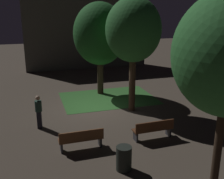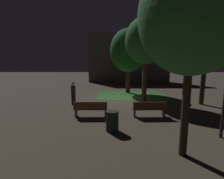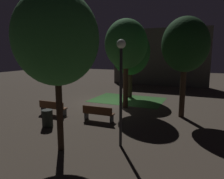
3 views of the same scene
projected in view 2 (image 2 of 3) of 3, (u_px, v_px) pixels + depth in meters
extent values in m
plane|color=#473D33|center=(117.00, 99.00, 13.85)|extent=(60.00, 60.00, 0.00)
cube|color=#2D6028|center=(131.00, 95.00, 15.32)|extent=(5.76, 4.05, 0.01)
cube|color=brown|center=(90.00, 109.00, 9.49)|extent=(1.80, 0.50, 0.06)
cube|color=brown|center=(90.00, 106.00, 9.24)|extent=(1.80, 0.08, 0.40)
cube|color=#2D2D33|center=(76.00, 113.00, 9.52)|extent=(0.08, 0.38, 0.42)
cube|color=#2D2D33|center=(105.00, 113.00, 9.54)|extent=(0.08, 0.38, 0.42)
cube|color=#512D19|center=(148.00, 109.00, 9.50)|extent=(1.81, 0.53, 0.06)
cube|color=#512D19|center=(150.00, 106.00, 9.25)|extent=(1.80, 0.11, 0.40)
cube|color=#2D2D33|center=(134.00, 113.00, 9.51)|extent=(0.09, 0.39, 0.42)
cube|color=#2D2D33|center=(163.00, 113.00, 9.56)|extent=(0.09, 0.39, 0.42)
cylinder|color=#2D2116|center=(185.00, 103.00, 5.45)|extent=(0.25, 0.25, 3.49)
ellipsoid|color=#28662D|center=(192.00, 15.00, 5.00)|extent=(3.15, 3.15, 3.51)
cylinder|color=#423021|center=(144.00, 77.00, 12.68)|extent=(0.35, 0.35, 3.62)
ellipsoid|color=#28662D|center=(145.00, 40.00, 12.24)|extent=(2.90, 2.90, 3.34)
cylinder|color=#38281C|center=(202.00, 79.00, 11.94)|extent=(0.32, 0.32, 3.56)
ellipsoid|color=#143816|center=(206.00, 41.00, 11.51)|extent=(2.68, 2.68, 3.15)
cylinder|color=#2D2116|center=(127.00, 77.00, 16.18)|extent=(0.40, 0.40, 3.00)
ellipsoid|color=#1E5623|center=(128.00, 50.00, 15.77)|extent=(3.33, 3.33, 3.92)
cylinder|color=black|center=(112.00, 121.00, 7.57)|extent=(0.56, 0.56, 0.90)
cube|color=black|center=(73.00, 99.00, 12.03)|extent=(0.24, 0.31, 0.84)
cylinder|color=#233D33|center=(73.00, 89.00, 11.92)|extent=(0.32, 0.32, 0.52)
sphere|color=tan|center=(72.00, 83.00, 11.85)|extent=(0.22, 0.22, 0.22)
cube|color=#4C4742|center=(129.00, 58.00, 23.71)|extent=(11.11, 0.80, 6.61)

